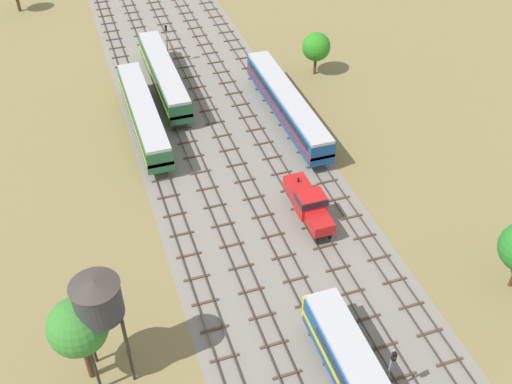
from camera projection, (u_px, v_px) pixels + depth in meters
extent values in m
plane|color=olive|center=(221.00, 134.00, 72.43)|extent=(480.00, 480.00, 0.00)
cube|color=gray|center=(221.00, 134.00, 72.43)|extent=(20.82, 176.00, 0.01)
cube|color=#47382D|center=(143.00, 142.00, 70.80)|extent=(0.07, 126.00, 0.15)
cube|color=#47382D|center=(155.00, 140.00, 71.15)|extent=(0.07, 126.00, 0.15)
cube|color=brown|center=(224.00, 358.00, 48.13)|extent=(2.40, 0.22, 0.14)
cube|color=brown|center=(214.00, 329.00, 50.31)|extent=(2.40, 0.22, 0.14)
cube|color=brown|center=(205.00, 302.00, 52.49)|extent=(2.40, 0.22, 0.14)
cube|color=brown|center=(197.00, 278.00, 54.68)|extent=(2.40, 0.22, 0.14)
cube|color=brown|center=(189.00, 255.00, 56.86)|extent=(2.40, 0.22, 0.14)
cube|color=brown|center=(181.00, 234.00, 59.05)|extent=(2.40, 0.22, 0.14)
cube|color=brown|center=(175.00, 215.00, 61.23)|extent=(2.40, 0.22, 0.14)
cube|color=brown|center=(168.00, 197.00, 63.42)|extent=(2.40, 0.22, 0.14)
cube|color=brown|center=(163.00, 180.00, 65.60)|extent=(2.40, 0.22, 0.14)
cube|color=brown|center=(157.00, 164.00, 67.79)|extent=(2.40, 0.22, 0.14)
cube|color=brown|center=(152.00, 149.00, 69.97)|extent=(2.40, 0.22, 0.14)
cube|color=brown|center=(147.00, 135.00, 72.16)|extent=(2.40, 0.22, 0.14)
cube|color=brown|center=(143.00, 122.00, 74.34)|extent=(2.40, 0.22, 0.14)
cube|color=brown|center=(138.00, 110.00, 76.53)|extent=(2.40, 0.22, 0.14)
cube|color=brown|center=(134.00, 98.00, 78.71)|extent=(2.40, 0.22, 0.14)
cube|color=brown|center=(131.00, 87.00, 80.89)|extent=(2.40, 0.22, 0.14)
cube|color=brown|center=(127.00, 76.00, 83.08)|extent=(2.40, 0.22, 0.14)
cube|color=brown|center=(123.00, 66.00, 85.26)|extent=(2.40, 0.22, 0.14)
cube|color=brown|center=(120.00, 57.00, 87.45)|extent=(2.40, 0.22, 0.14)
cube|color=brown|center=(117.00, 48.00, 89.63)|extent=(2.40, 0.22, 0.14)
cube|color=brown|center=(114.00, 39.00, 91.82)|extent=(2.40, 0.22, 0.14)
cube|color=brown|center=(111.00, 31.00, 94.00)|extent=(2.40, 0.22, 0.14)
cube|color=brown|center=(109.00, 23.00, 96.19)|extent=(2.40, 0.22, 0.14)
cube|color=brown|center=(106.00, 16.00, 98.37)|extent=(2.40, 0.22, 0.14)
cube|color=brown|center=(104.00, 9.00, 100.56)|extent=(2.40, 0.22, 0.14)
cube|color=brown|center=(101.00, 2.00, 102.74)|extent=(2.40, 0.22, 0.14)
cube|color=#47382D|center=(179.00, 136.00, 71.82)|extent=(0.07, 126.00, 0.15)
cube|color=#47382D|center=(190.00, 133.00, 72.17)|extent=(0.07, 126.00, 0.15)
cube|color=brown|center=(287.00, 375.00, 46.97)|extent=(2.40, 0.22, 0.14)
cube|color=brown|center=(274.00, 344.00, 49.15)|extent=(2.40, 0.22, 0.14)
cube|color=brown|center=(262.00, 316.00, 51.33)|extent=(2.40, 0.22, 0.14)
cube|color=brown|center=(251.00, 291.00, 53.52)|extent=(2.40, 0.22, 0.14)
cube|color=brown|center=(241.00, 267.00, 55.70)|extent=(2.40, 0.22, 0.14)
cube|color=brown|center=(232.00, 245.00, 57.89)|extent=(2.40, 0.22, 0.14)
cube|color=brown|center=(223.00, 225.00, 60.07)|extent=(2.40, 0.22, 0.14)
cube|color=brown|center=(215.00, 206.00, 62.26)|extent=(2.40, 0.22, 0.14)
cube|color=brown|center=(207.00, 189.00, 64.44)|extent=(2.40, 0.22, 0.14)
cube|color=brown|center=(200.00, 172.00, 66.63)|extent=(2.40, 0.22, 0.14)
cube|color=brown|center=(194.00, 157.00, 68.81)|extent=(2.40, 0.22, 0.14)
cube|color=brown|center=(187.00, 142.00, 71.00)|extent=(2.40, 0.22, 0.14)
cube|color=brown|center=(182.00, 129.00, 73.18)|extent=(2.40, 0.22, 0.14)
cube|color=brown|center=(176.00, 116.00, 75.37)|extent=(2.40, 0.22, 0.14)
cube|color=brown|center=(171.00, 104.00, 77.55)|extent=(2.40, 0.22, 0.14)
cube|color=brown|center=(166.00, 93.00, 79.73)|extent=(2.40, 0.22, 0.14)
cube|color=brown|center=(161.00, 82.00, 81.92)|extent=(2.40, 0.22, 0.14)
cube|color=brown|center=(157.00, 72.00, 84.10)|extent=(2.40, 0.22, 0.14)
cube|color=brown|center=(153.00, 62.00, 86.29)|extent=(2.40, 0.22, 0.14)
cube|color=brown|center=(149.00, 53.00, 88.47)|extent=(2.40, 0.22, 0.14)
cube|color=brown|center=(145.00, 44.00, 90.66)|extent=(2.40, 0.22, 0.14)
cube|color=brown|center=(142.00, 35.00, 92.84)|extent=(2.40, 0.22, 0.14)
cube|color=brown|center=(138.00, 27.00, 95.03)|extent=(2.40, 0.22, 0.14)
cube|color=brown|center=(135.00, 20.00, 97.21)|extent=(2.40, 0.22, 0.14)
cube|color=brown|center=(132.00, 13.00, 99.40)|extent=(2.40, 0.22, 0.14)
cube|color=brown|center=(129.00, 6.00, 101.58)|extent=(2.40, 0.22, 0.14)
cube|color=#47382D|center=(213.00, 129.00, 72.85)|extent=(0.07, 126.00, 0.15)
cube|color=#47382D|center=(224.00, 127.00, 73.20)|extent=(0.07, 126.00, 0.15)
cube|color=brown|center=(337.00, 360.00, 47.99)|extent=(2.40, 0.22, 0.14)
cube|color=brown|center=(322.00, 331.00, 50.18)|extent=(2.40, 0.22, 0.14)
cube|color=brown|center=(308.00, 304.00, 52.36)|extent=(2.40, 0.22, 0.14)
cube|color=brown|center=(295.00, 279.00, 54.54)|extent=(2.40, 0.22, 0.14)
cube|color=brown|center=(284.00, 257.00, 56.73)|extent=(2.40, 0.22, 0.14)
cube|color=brown|center=(273.00, 236.00, 58.91)|extent=(2.40, 0.22, 0.14)
cube|color=brown|center=(263.00, 216.00, 61.10)|extent=(2.40, 0.22, 0.14)
cube|color=brown|center=(254.00, 198.00, 63.28)|extent=(2.40, 0.22, 0.14)
cube|color=brown|center=(245.00, 181.00, 65.47)|extent=(2.40, 0.22, 0.14)
cube|color=brown|center=(237.00, 165.00, 67.65)|extent=(2.40, 0.22, 0.14)
cube|color=brown|center=(229.00, 150.00, 69.84)|extent=(2.40, 0.22, 0.14)
cube|color=brown|center=(222.00, 136.00, 72.02)|extent=(2.40, 0.22, 0.14)
cube|color=brown|center=(215.00, 123.00, 74.21)|extent=(2.40, 0.22, 0.14)
cube|color=brown|center=(209.00, 110.00, 76.39)|extent=(2.40, 0.22, 0.14)
cube|color=brown|center=(203.00, 99.00, 78.57)|extent=(2.40, 0.22, 0.14)
cube|color=brown|center=(197.00, 87.00, 80.76)|extent=(2.40, 0.22, 0.14)
cube|color=brown|center=(192.00, 77.00, 82.94)|extent=(2.40, 0.22, 0.14)
cube|color=brown|center=(187.00, 67.00, 85.13)|extent=(2.40, 0.22, 0.14)
cube|color=brown|center=(182.00, 57.00, 87.31)|extent=(2.40, 0.22, 0.14)
cube|color=brown|center=(177.00, 48.00, 89.50)|extent=(2.40, 0.22, 0.14)
cube|color=brown|center=(173.00, 40.00, 91.68)|extent=(2.40, 0.22, 0.14)
cube|color=brown|center=(169.00, 32.00, 93.87)|extent=(2.40, 0.22, 0.14)
cube|color=brown|center=(165.00, 24.00, 96.05)|extent=(2.40, 0.22, 0.14)
cube|color=brown|center=(161.00, 16.00, 98.24)|extent=(2.40, 0.22, 0.14)
cube|color=brown|center=(157.00, 9.00, 100.42)|extent=(2.40, 0.22, 0.14)
cube|color=brown|center=(154.00, 2.00, 102.61)|extent=(2.40, 0.22, 0.14)
cube|color=#47382D|center=(246.00, 123.00, 73.87)|extent=(0.07, 126.00, 0.15)
cube|color=#47382D|center=(257.00, 121.00, 74.22)|extent=(0.07, 126.00, 0.15)
cube|color=brown|center=(402.00, 377.00, 46.83)|extent=(2.40, 0.22, 0.14)
cube|color=brown|center=(384.00, 346.00, 49.02)|extent=(2.40, 0.22, 0.14)
cube|color=brown|center=(367.00, 318.00, 51.20)|extent=(2.40, 0.22, 0.14)
cube|color=brown|center=(352.00, 292.00, 53.38)|extent=(2.40, 0.22, 0.14)
cube|color=brown|center=(338.00, 268.00, 55.57)|extent=(2.40, 0.22, 0.14)
cube|color=brown|center=(325.00, 247.00, 57.75)|extent=(2.40, 0.22, 0.14)
cube|color=brown|center=(313.00, 226.00, 59.94)|extent=(2.40, 0.22, 0.14)
cube|color=brown|center=(302.00, 207.00, 62.12)|extent=(2.40, 0.22, 0.14)
cube|color=brown|center=(291.00, 190.00, 64.31)|extent=(2.40, 0.22, 0.14)
cube|color=brown|center=(281.00, 173.00, 66.49)|extent=(2.40, 0.22, 0.14)
cube|color=brown|center=(272.00, 158.00, 68.68)|extent=(2.40, 0.22, 0.14)
cube|color=brown|center=(263.00, 143.00, 70.86)|extent=(2.40, 0.22, 0.14)
cube|color=brown|center=(255.00, 130.00, 73.05)|extent=(2.40, 0.22, 0.14)
cube|color=brown|center=(248.00, 117.00, 75.23)|extent=(2.40, 0.22, 0.14)
cube|color=brown|center=(241.00, 105.00, 77.41)|extent=(2.40, 0.22, 0.14)
cube|color=brown|center=(234.00, 93.00, 79.60)|extent=(2.40, 0.22, 0.14)
cube|color=brown|center=(227.00, 82.00, 81.78)|extent=(2.40, 0.22, 0.14)
cube|color=brown|center=(221.00, 72.00, 83.97)|extent=(2.40, 0.22, 0.14)
cube|color=brown|center=(215.00, 62.00, 86.15)|extent=(2.40, 0.22, 0.14)
cube|color=brown|center=(210.00, 53.00, 88.34)|extent=(2.40, 0.22, 0.14)
cube|color=brown|center=(205.00, 44.00, 90.52)|extent=(2.40, 0.22, 0.14)
cube|color=brown|center=(200.00, 36.00, 92.71)|extent=(2.40, 0.22, 0.14)
cube|color=brown|center=(195.00, 28.00, 94.89)|extent=(2.40, 0.22, 0.14)
cube|color=brown|center=(190.00, 20.00, 97.08)|extent=(2.40, 0.22, 0.14)
cube|color=brown|center=(186.00, 13.00, 99.26)|extent=(2.40, 0.22, 0.14)
cube|color=brown|center=(182.00, 6.00, 101.45)|extent=(2.40, 0.22, 0.14)
cube|color=#47382D|center=(278.00, 117.00, 74.89)|extent=(0.07, 126.00, 0.15)
cube|color=#47382D|center=(289.00, 115.00, 75.24)|extent=(0.07, 126.00, 0.15)
cube|color=brown|center=(450.00, 362.00, 47.86)|extent=(2.40, 0.22, 0.14)
cube|color=brown|center=(430.00, 333.00, 50.04)|extent=(2.40, 0.22, 0.14)
cube|color=brown|center=(411.00, 306.00, 52.22)|extent=(2.40, 0.22, 0.14)
cube|color=brown|center=(395.00, 281.00, 54.41)|extent=(2.40, 0.22, 0.14)
cube|color=brown|center=(379.00, 258.00, 56.59)|extent=(2.40, 0.22, 0.14)
cube|color=brown|center=(365.00, 237.00, 58.78)|extent=(2.40, 0.22, 0.14)
cube|color=brown|center=(351.00, 217.00, 60.96)|extent=(2.40, 0.22, 0.14)
cube|color=brown|center=(339.00, 199.00, 63.15)|extent=(2.40, 0.22, 0.14)
cube|color=brown|center=(327.00, 182.00, 65.33)|extent=(2.40, 0.22, 0.14)
cube|color=brown|center=(317.00, 166.00, 67.52)|extent=(2.40, 0.22, 0.14)
cube|color=brown|center=(306.00, 151.00, 69.70)|extent=(2.40, 0.22, 0.14)
cube|color=brown|center=(297.00, 137.00, 71.89)|extent=(2.40, 0.22, 0.14)
cube|color=brown|center=(288.00, 123.00, 74.07)|extent=(2.40, 0.22, 0.14)
cube|color=brown|center=(279.00, 111.00, 76.26)|extent=(2.40, 0.22, 0.14)
cube|color=brown|center=(271.00, 99.00, 78.44)|extent=(2.40, 0.22, 0.14)
cube|color=brown|center=(264.00, 88.00, 80.62)|extent=(2.40, 0.22, 0.14)
cube|color=brown|center=(257.00, 78.00, 82.81)|extent=(2.40, 0.22, 0.14)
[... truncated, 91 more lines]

